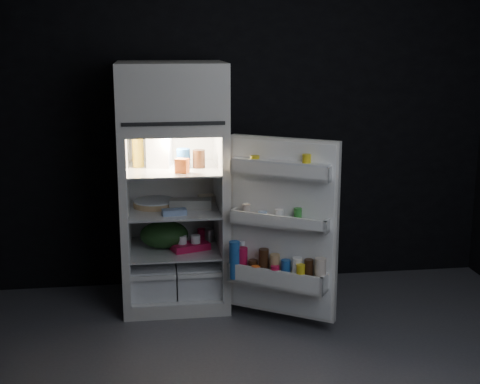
{
  "coord_description": "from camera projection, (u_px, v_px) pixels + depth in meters",
  "views": [
    {
      "loc": [
        -0.72,
        -3.47,
        1.95
      ],
      "look_at": [
        -0.1,
        1.0,
        0.9
      ],
      "focal_mm": 50.0,
      "sensor_mm": 36.0,
      "label": 1
    }
  ],
  "objects": [
    {
      "name": "wall_back",
      "position": [
        241.0,
        116.0,
        5.22
      ],
      "size": [
        4.0,
        0.0,
        2.7
      ],
      "primitive_type": "cube",
      "color": "black",
      "rests_on": "ground"
    },
    {
      "name": "floor",
      "position": [
        281.0,
        380.0,
        3.89
      ],
      "size": [
        4.0,
        3.4,
        0.0
      ],
      "primitive_type": "cube",
      "color": "#55555A",
      "rests_on": "ground"
    },
    {
      "name": "amber_bottle",
      "position": [
        138.0,
        152.0,
        4.85
      ],
      "size": [
        0.1,
        0.1,
        0.22
      ],
      "primitive_type": "cylinder",
      "rotation": [
        0.0,
        0.0,
        0.21
      ],
      "color": "gold",
      "rests_on": "refrigerator"
    },
    {
      "name": "fridge_door",
      "position": [
        281.0,
        232.0,
        4.46
      ],
      "size": [
        0.71,
        0.56,
        1.22
      ],
      "color": "silver",
      "rests_on": "ground"
    },
    {
      "name": "flat_package",
      "position": [
        174.0,
        212.0,
        4.71
      ],
      "size": [
        0.18,
        0.1,
        0.04
      ],
      "primitive_type": "cube",
      "rotation": [
        0.0,
        0.0,
        0.12
      ],
      "color": "#7F9AC4",
      "rests_on": "refrigerator"
    },
    {
      "name": "small_can_silver",
      "position": [
        209.0,
        235.0,
        5.11
      ],
      "size": [
        0.09,
        0.09,
        0.09
      ],
      "primitive_type": "cylinder",
      "rotation": [
        0.0,
        0.0,
        0.39
      ],
      "color": "silver",
      "rests_on": "refrigerator"
    },
    {
      "name": "refrigerator",
      "position": [
        173.0,
        177.0,
        4.87
      ],
      "size": [
        0.76,
        0.71,
        1.78
      ],
      "color": "silver",
      "rests_on": "ground"
    },
    {
      "name": "egg_carton",
      "position": [
        191.0,
        204.0,
        4.87
      ],
      "size": [
        0.32,
        0.15,
        0.07
      ],
      "primitive_type": "cube",
      "rotation": [
        0.0,
        0.0,
        -0.1
      ],
      "color": "gray",
      "rests_on": "refrigerator"
    },
    {
      "name": "milk_jug",
      "position": [
        159.0,
        151.0,
        4.84
      ],
      "size": [
        0.19,
        0.19,
        0.24
      ],
      "primitive_type": "cube",
      "rotation": [
        0.0,
        0.0,
        -0.21
      ],
      "color": "white",
      "rests_on": "refrigerator"
    },
    {
      "name": "small_carton",
      "position": [
        182.0,
        166.0,
        4.64
      ],
      "size": [
        0.11,
        0.1,
        0.1
      ],
      "primitive_type": "cube",
      "rotation": [
        0.0,
        0.0,
        -0.42
      ],
      "color": "orange",
      "rests_on": "refrigerator"
    },
    {
      "name": "wall_front",
      "position": [
        401.0,
        248.0,
        1.94
      ],
      "size": [
        4.0,
        0.0,
        2.7
      ],
      "primitive_type": "cube",
      "color": "black",
      "rests_on": "ground"
    },
    {
      "name": "mayo_jar",
      "position": [
        183.0,
        158.0,
        4.82
      ],
      "size": [
        0.12,
        0.12,
        0.14
      ],
      "primitive_type": "cylinder",
      "rotation": [
        0.0,
        0.0,
        -0.24
      ],
      "color": "#1C519C",
      "rests_on": "refrigerator"
    },
    {
      "name": "small_can_red",
      "position": [
        202.0,
        234.0,
        5.13
      ],
      "size": [
        0.07,
        0.07,
        0.09
      ],
      "primitive_type": "cylinder",
      "rotation": [
        0.0,
        0.0,
        0.12
      ],
      "color": "#B70F3B",
      "rests_on": "refrigerator"
    },
    {
      "name": "pie",
      "position": [
        155.0,
        204.0,
        4.93
      ],
      "size": [
        0.32,
        0.32,
        0.04
      ],
      "primitive_type": "cylinder",
      "rotation": [
        0.0,
        0.0,
        0.02
      ],
      "color": "tan",
      "rests_on": "refrigerator"
    },
    {
      "name": "produce_bag",
      "position": [
        164.0,
        235.0,
        4.94
      ],
      "size": [
        0.36,
        0.31,
        0.2
      ],
      "primitive_type": "ellipsoid",
      "rotation": [
        0.0,
        0.0,
        -0.02
      ],
      "color": "#193815",
      "rests_on": "refrigerator"
    },
    {
      "name": "wrapped_pkg",
      "position": [
        206.0,
        198.0,
        5.08
      ],
      "size": [
        0.13,
        0.12,
        0.05
      ],
      "primitive_type": "cube",
      "rotation": [
        0.0,
        0.0,
        0.16
      ],
      "color": "beige",
      "rests_on": "refrigerator"
    },
    {
      "name": "jam_jar",
      "position": [
        199.0,
        159.0,
        4.82
      ],
      "size": [
        0.11,
        0.11,
        0.13
      ],
      "primitive_type": "cylinder",
      "rotation": [
        0.0,
        0.0,
        0.28
      ],
      "color": "black",
      "rests_on": "refrigerator"
    },
    {
      "name": "yogurt_tray",
      "position": [
        190.0,
        246.0,
        4.9
      ],
      "size": [
        0.3,
        0.23,
        0.05
      ],
      "primitive_type": "cube",
      "rotation": [
        0.0,
        0.0,
        0.33
      ],
      "color": "#B70F3B",
      "rests_on": "refrigerator"
    }
  ]
}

